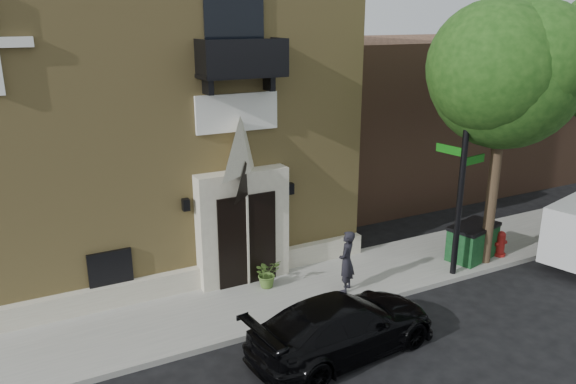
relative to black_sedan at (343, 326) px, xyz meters
name	(u,v)px	position (x,y,z in m)	size (l,w,h in m)	color
ground	(324,319)	(0.36, 1.42, -0.67)	(120.00, 120.00, 0.00)	black
sidewalk	(327,284)	(1.36, 2.92, -0.60)	(42.00, 3.00, 0.15)	gray
church	(121,103)	(-2.63, 9.37, 3.96)	(12.20, 11.01, 9.30)	#A88E4F
neighbour_building	(446,108)	(12.36, 10.42, 2.53)	(18.00, 8.00, 6.40)	brown
street_tree_left	(510,72)	(6.38, 1.76, 5.19)	(4.97, 4.38, 7.77)	#38281C
black_sedan	(343,326)	(0.00, 0.00, 0.00)	(1.88, 4.63, 1.34)	black
street_sign	(463,165)	(4.94, 1.73, 2.72)	(1.11, 1.02, 6.45)	black
fire_hydrant	(500,244)	(7.11, 1.98, -0.12)	(0.46, 0.37, 0.81)	maroon
dumpster	(473,241)	(6.21, 2.27, 0.03)	(1.84, 1.34, 1.08)	#0E3517
planter	(267,273)	(-0.25, 3.45, -0.12)	(0.72, 0.62, 0.80)	#527430
pedestrian_near	(347,261)	(1.55, 2.24, 0.34)	(0.63, 0.41, 1.73)	black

